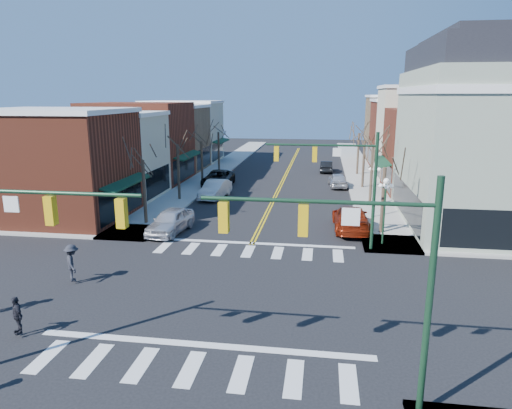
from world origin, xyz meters
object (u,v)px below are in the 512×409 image
at_px(car_right_far, 327,167).
at_px(pedestrian_dark_b, 72,263).
at_px(car_right_near, 351,218).
at_px(car_right_mid, 338,180).
at_px(victorian_corner, 500,133).
at_px(car_left_near, 170,221).
at_px(car_left_mid, 215,189).
at_px(car_left_far, 218,179).
at_px(lamppost_corner, 385,200).
at_px(lamppost_midblock, 374,181).
at_px(pedestrian_dark_a, 17,315).

height_order(car_right_far, pedestrian_dark_b, pedestrian_dark_b).
xyz_separation_m(car_right_near, car_right_mid, (-0.48, 15.56, -0.10)).
distance_m(victorian_corner, pedestrian_dark_b, 28.88).
xyz_separation_m(car_left_near, car_right_near, (12.32, 2.46, 0.02)).
relative_size(car_left_mid, car_left_far, 0.84).
height_order(lamppost_corner, car_left_near, lamppost_corner).
height_order(lamppost_midblock, car_left_near, lamppost_midblock).
xyz_separation_m(car_left_near, car_left_far, (-0.48, 16.62, -0.00)).
distance_m(car_left_far, pedestrian_dark_b, 25.77).
relative_size(car_left_mid, car_right_far, 1.20).
bearing_deg(car_right_far, car_left_near, 70.24).
distance_m(lamppost_corner, pedestrian_dark_a, 20.67).
bearing_deg(car_right_far, lamppost_corner, 98.43).
bearing_deg(car_right_mid, car_left_far, 2.15).
bearing_deg(pedestrian_dark_a, victorian_corner, 77.81).
bearing_deg(car_left_mid, car_left_far, 106.54).
distance_m(lamppost_corner, pedestrian_dark_b, 18.26).
distance_m(car_left_near, car_left_far, 16.63).
bearing_deg(car_left_near, car_right_far, 75.53).
xyz_separation_m(victorian_corner, car_left_far, (-22.90, 11.38, -5.83)).
distance_m(lamppost_midblock, pedestrian_dark_a, 25.41).
bearing_deg(victorian_corner, lamppost_corner, -144.14).
relative_size(car_left_mid, pedestrian_dark_a, 3.27).
bearing_deg(lamppost_corner, pedestrian_dark_b, -152.66).
distance_m(lamppost_midblock, pedestrian_dark_b, 22.01).
bearing_deg(car_left_mid, lamppost_corner, -34.71).
xyz_separation_m(lamppost_midblock, pedestrian_dark_a, (-15.50, -20.03, -2.05)).
bearing_deg(pedestrian_dark_b, victorian_corner, -94.62).
height_order(car_left_far, pedestrian_dark_b, pedestrian_dark_b).
distance_m(lamppost_midblock, car_left_mid, 14.80).
bearing_deg(lamppost_corner, car_left_mid, 138.88).
bearing_deg(car_right_mid, lamppost_corner, 92.58).
relative_size(car_left_near, car_left_far, 0.82).
bearing_deg(car_right_mid, pedestrian_dark_a, 63.40).
bearing_deg(car_right_near, lamppost_midblock, -120.78).
bearing_deg(pedestrian_dark_a, lamppost_corner, 79.55).
bearing_deg(pedestrian_dark_b, car_right_near, -86.15).
relative_size(car_right_mid, car_right_far, 1.04).
xyz_separation_m(car_left_far, car_right_mid, (12.32, 1.40, -0.09)).
distance_m(car_right_far, pedestrian_dark_b, 38.73).
height_order(victorian_corner, car_right_mid, victorian_corner).
distance_m(lamppost_corner, car_right_near, 4.25).
bearing_deg(lamppost_midblock, car_right_mid, 100.52).
height_order(victorian_corner, car_right_far, victorian_corner).
xyz_separation_m(car_right_near, pedestrian_dark_a, (-13.70, -16.75, 0.07)).
height_order(car_left_mid, car_right_far, car_left_mid).
relative_size(car_left_near, pedestrian_dark_a, 3.20).
distance_m(car_left_near, car_left_mid, 11.14).
height_order(lamppost_corner, car_left_far, lamppost_corner).
height_order(car_right_near, car_right_far, car_right_near).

